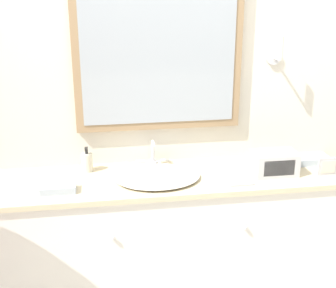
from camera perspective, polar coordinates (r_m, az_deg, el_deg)
wall_back at (r=2.85m, az=-0.35°, el=5.15°), size 8.00×0.18×2.55m
vanity_counter at (r=2.91m, az=0.55°, el=-12.20°), size 2.09×0.52×0.91m
sink_basin at (r=2.66m, az=-1.31°, el=-3.88°), size 0.48×0.43×0.16m
soap_bottle at (r=2.79m, az=-9.84°, el=-2.16°), size 0.07×0.07×0.15m
appliance_box at (r=2.78m, az=12.87°, el=-2.31°), size 0.25×0.16×0.14m
picture_frame at (r=2.85m, az=18.90°, el=-2.62°), size 0.12×0.01×0.11m
hand_towel_near_sink at (r=2.58m, az=-13.25°, el=-5.29°), size 0.19×0.10×0.04m
hand_towel_far_corner at (r=3.00m, az=16.26°, el=-1.90°), size 0.19×0.12×0.04m
metal_tray at (r=2.66m, az=8.70°, el=-4.52°), size 0.14×0.11×0.01m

